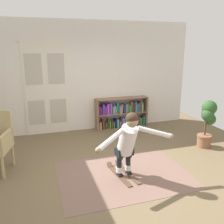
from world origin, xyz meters
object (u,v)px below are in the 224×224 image
(bookshelf, at_px, (121,114))
(potted_plant, at_px, (207,120))
(skis_pair, at_px, (123,173))
(person_skier, at_px, (128,140))

(bookshelf, relative_size, potted_plant, 1.37)
(potted_plant, distance_m, skis_pair, 2.41)
(bookshelf, distance_m, skis_pair, 2.68)
(bookshelf, xyz_separation_m, skis_pair, (-0.86, -2.51, -0.36))
(bookshelf, bearing_deg, person_skier, -107.42)
(potted_plant, xyz_separation_m, person_skier, (-2.22, -0.79, 0.08))
(potted_plant, relative_size, skis_pair, 1.23)
(potted_plant, xyz_separation_m, skis_pair, (-2.25, -0.62, -0.62))
(bookshelf, xyz_separation_m, potted_plant, (1.38, -1.89, 0.26))
(bookshelf, bearing_deg, skis_pair, -109.02)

